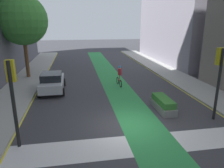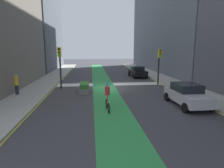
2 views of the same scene
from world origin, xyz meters
name	(u,v)px [view 1 (image 1 of 2)]	position (x,y,z in m)	size (l,w,h in m)	color
ground_plane	(128,125)	(0.00, 0.00, 0.00)	(120.00, 120.00, 0.00)	#38383D
bike_lane_paint	(141,124)	(0.76, 0.00, 0.00)	(2.40, 60.00, 0.01)	#2D8C47
crosswalk_band	(138,145)	(0.00, -2.00, 0.00)	(12.00, 1.80, 0.01)	silver
curb_stripe_left	(14,134)	(-6.00, 0.00, 0.01)	(0.16, 60.00, 0.01)	yellow
traffic_signal_near_right	(219,70)	(5.19, 0.05, 2.94)	(0.35, 0.52, 4.18)	black
traffic_signal_near_left	(12,87)	(-5.48, -1.04, 2.82)	(0.35, 0.52, 4.02)	black
car_silver_left_far	(52,82)	(-4.72, 7.04, 0.80)	(2.07, 4.22, 1.57)	#B2B7BF
cyclist_in_lane	(119,75)	(1.06, 7.55, 0.97)	(0.32, 1.73, 1.86)	black
street_tree_near	(22,20)	(-7.55, 11.86, 5.71)	(4.79, 4.79, 7.97)	brown
median_planter	(163,104)	(2.76, 1.72, 0.40)	(0.86, 2.50, 0.85)	slate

